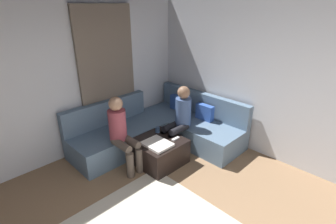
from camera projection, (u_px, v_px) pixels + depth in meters
wall_back at (307, 87)px, 3.75m from camera, size 6.00×0.12×2.70m
wall_left at (29, 87)px, 3.75m from camera, size 0.12×6.00×2.70m
curtain_panel at (108, 78)px, 4.57m from camera, size 0.06×1.10×2.50m
sectional_couch at (161, 129)px, 4.83m from camera, size 2.10×2.55×0.87m
ottoman at (159, 151)px, 4.24m from camera, size 0.76×0.76×0.42m
folded_blanket at (157, 144)px, 4.01m from camera, size 0.44×0.36×0.04m
coffee_mug at (157, 130)px, 4.40m from camera, size 0.08×0.08×0.10m
game_remote at (176, 139)px, 4.18m from camera, size 0.05×0.15×0.02m
person_on_couch_back at (179, 117)px, 4.44m from camera, size 0.30×0.60×1.20m
person_on_couch_side at (121, 131)px, 3.95m from camera, size 0.60×0.30×1.20m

